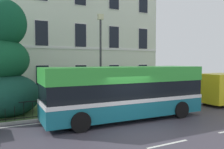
{
  "coord_description": "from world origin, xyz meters",
  "views": [
    {
      "loc": [
        -5.97,
        -8.56,
        3.25
      ],
      "look_at": [
        1.05,
        5.06,
        2.38
      ],
      "focal_mm": 36.27,
      "sensor_mm": 36.0,
      "label": 1
    }
  ],
  "objects_px": {
    "single_decker_bus": "(125,92)",
    "street_lamp_post": "(101,54)",
    "georgian_townhouse": "(63,30)",
    "litter_bin": "(130,97)",
    "evergreen_tree": "(3,70)"
  },
  "relations": [
    {
      "from": "georgian_townhouse",
      "to": "evergreen_tree",
      "type": "height_order",
      "value": "georgian_townhouse"
    },
    {
      "from": "litter_bin",
      "to": "street_lamp_post",
      "type": "bearing_deg",
      "value": 176.5
    },
    {
      "from": "georgian_townhouse",
      "to": "litter_bin",
      "type": "xyz_separation_m",
      "value": [
        2.15,
        -9.64,
        -5.89
      ]
    },
    {
      "from": "single_decker_bus",
      "to": "litter_bin",
      "type": "distance_m",
      "value": 3.58
    },
    {
      "from": "georgian_townhouse",
      "to": "street_lamp_post",
      "type": "distance_m",
      "value": 9.92
    },
    {
      "from": "street_lamp_post",
      "to": "single_decker_bus",
      "type": "bearing_deg",
      "value": -86.51
    },
    {
      "from": "litter_bin",
      "to": "georgian_townhouse",
      "type": "bearing_deg",
      "value": 102.58
    },
    {
      "from": "evergreen_tree",
      "to": "single_decker_bus",
      "type": "xyz_separation_m",
      "value": [
        6.07,
        -4.04,
        -1.19
      ]
    },
    {
      "from": "georgian_townhouse",
      "to": "single_decker_bus",
      "type": "height_order",
      "value": "georgian_townhouse"
    },
    {
      "from": "georgian_townhouse",
      "to": "litter_bin",
      "type": "relative_size",
      "value": 14.18
    },
    {
      "from": "street_lamp_post",
      "to": "litter_bin",
      "type": "relative_size",
      "value": 5.55
    },
    {
      "from": "single_decker_bus",
      "to": "litter_bin",
      "type": "relative_size",
      "value": 8.19
    },
    {
      "from": "single_decker_bus",
      "to": "street_lamp_post",
      "type": "bearing_deg",
      "value": 94.72
    },
    {
      "from": "georgian_townhouse",
      "to": "litter_bin",
      "type": "distance_m",
      "value": 11.5
    },
    {
      "from": "georgian_townhouse",
      "to": "single_decker_bus",
      "type": "bearing_deg",
      "value": -89.52
    }
  ]
}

